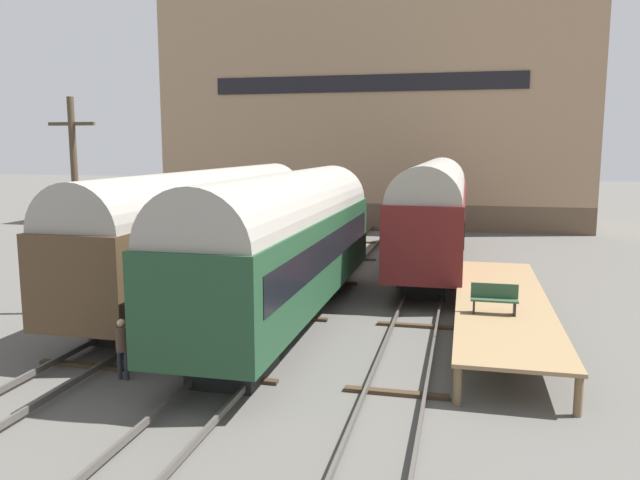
{
  "coord_description": "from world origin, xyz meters",
  "views": [
    {
      "loc": [
        5.86,
        -17.72,
        6.1
      ],
      "look_at": [
        0.0,
        7.43,
        2.2
      ],
      "focal_mm": 35.0,
      "sensor_mm": 36.0,
      "label": 1
    }
  ],
  "objects_px": {
    "person_worker": "(122,343)",
    "utility_pole": "(76,203)",
    "train_car_brown": "(209,224)",
    "bench": "(494,298)",
    "train_car_green": "(286,240)",
    "train_car_maroon": "(434,207)"
  },
  "relations": [
    {
      "from": "bench",
      "to": "utility_pole",
      "type": "xyz_separation_m",
      "value": [
        -14.59,
        0.61,
        2.53
      ]
    },
    {
      "from": "train_car_green",
      "to": "utility_pole",
      "type": "height_order",
      "value": "utility_pole"
    },
    {
      "from": "train_car_green",
      "to": "train_car_maroon",
      "type": "relative_size",
      "value": 0.85
    },
    {
      "from": "train_car_green",
      "to": "person_worker",
      "type": "bearing_deg",
      "value": -114.92
    },
    {
      "from": "train_car_brown",
      "to": "person_worker",
      "type": "relative_size",
      "value": 11.5
    },
    {
      "from": "person_worker",
      "to": "utility_pole",
      "type": "xyz_separation_m",
      "value": [
        -5.0,
        5.64,
        3.08
      ]
    },
    {
      "from": "person_worker",
      "to": "train_car_green",
      "type": "bearing_deg",
      "value": 65.08
    },
    {
      "from": "bench",
      "to": "train_car_brown",
      "type": "bearing_deg",
      "value": 157.73
    },
    {
      "from": "train_car_green",
      "to": "bench",
      "type": "relative_size",
      "value": 11.07
    },
    {
      "from": "train_car_green",
      "to": "train_car_brown",
      "type": "xyz_separation_m",
      "value": [
        -4.37,
        3.69,
        -0.01
      ]
    },
    {
      "from": "train_car_maroon",
      "to": "bench",
      "type": "height_order",
      "value": "train_car_maroon"
    },
    {
      "from": "person_worker",
      "to": "utility_pole",
      "type": "bearing_deg",
      "value": 131.54
    },
    {
      "from": "train_car_maroon",
      "to": "bench",
      "type": "xyz_separation_m",
      "value": [
        2.46,
        -12.48,
        -1.53
      ]
    },
    {
      "from": "train_car_brown",
      "to": "bench",
      "type": "xyz_separation_m",
      "value": [
        11.21,
        -4.59,
        -1.4
      ]
    },
    {
      "from": "train_car_brown",
      "to": "bench",
      "type": "height_order",
      "value": "train_car_brown"
    },
    {
      "from": "train_car_green",
      "to": "utility_pole",
      "type": "xyz_separation_m",
      "value": [
        -7.76,
        -0.29,
        1.12
      ]
    },
    {
      "from": "train_car_green",
      "to": "utility_pole",
      "type": "distance_m",
      "value": 7.84
    },
    {
      "from": "utility_pole",
      "to": "bench",
      "type": "bearing_deg",
      "value": -2.4
    },
    {
      "from": "bench",
      "to": "person_worker",
      "type": "relative_size",
      "value": 0.85
    },
    {
      "from": "bench",
      "to": "utility_pole",
      "type": "height_order",
      "value": "utility_pole"
    },
    {
      "from": "train_car_maroon",
      "to": "bench",
      "type": "relative_size",
      "value": 13.08
    },
    {
      "from": "bench",
      "to": "train_car_green",
      "type": "bearing_deg",
      "value": 172.47
    }
  ]
}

